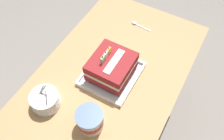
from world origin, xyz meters
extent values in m
plane|color=gray|center=(0.00, 0.00, 0.00)|extent=(8.00, 8.00, 0.00)
cube|color=tan|center=(0.00, 0.00, 0.68)|extent=(1.12, 0.71, 0.04)
cube|color=tan|center=(0.50, -0.30, 0.33)|extent=(0.06, 0.06, 0.66)
cube|color=tan|center=(0.50, 0.30, 0.33)|extent=(0.06, 0.06, 0.66)
cube|color=silver|center=(-0.02, -0.01, 0.70)|extent=(0.29, 0.26, 0.01)
cube|color=silver|center=(-0.02, -0.13, 0.71)|extent=(0.29, 0.01, 0.02)
cube|color=silver|center=(-0.02, 0.12, 0.71)|extent=(0.29, 0.01, 0.02)
cube|color=silver|center=(-0.16, -0.01, 0.71)|extent=(0.01, 0.24, 0.02)
cube|color=silver|center=(0.12, -0.01, 0.71)|extent=(0.01, 0.24, 0.02)
cube|color=maroon|center=(-0.02, -0.01, 0.74)|extent=(0.21, 0.20, 0.04)
cube|color=silver|center=(-0.02, -0.01, 0.77)|extent=(0.21, 0.20, 0.02)
cube|color=maroon|center=(-0.02, -0.01, 0.81)|extent=(0.21, 0.20, 0.04)
cube|color=silver|center=(-0.02, -0.02, 0.83)|extent=(0.16, 0.04, 0.00)
cube|color=#99DB9E|center=(-0.05, 0.02, 0.85)|extent=(0.02, 0.01, 0.04)
ellipsoid|color=yellow|center=(-0.05, 0.02, 0.87)|extent=(0.01, 0.01, 0.01)
cube|color=white|center=(-0.02, 0.02, 0.85)|extent=(0.02, 0.01, 0.04)
ellipsoid|color=yellow|center=(-0.02, 0.02, 0.87)|extent=(0.01, 0.01, 0.01)
cube|color=#EFC64C|center=(0.01, 0.02, 0.85)|extent=(0.02, 0.01, 0.04)
ellipsoid|color=yellow|center=(0.01, 0.02, 0.87)|extent=(0.01, 0.01, 0.01)
cylinder|color=white|center=(-0.32, 0.19, 0.71)|extent=(0.14, 0.14, 0.03)
cylinder|color=white|center=(-0.32, 0.19, 0.73)|extent=(0.14, 0.14, 0.03)
cylinder|color=white|center=(-0.32, 0.19, 0.74)|extent=(0.14, 0.14, 0.03)
cylinder|color=white|center=(-0.32, 0.19, 0.76)|extent=(0.14, 0.14, 0.03)
cylinder|color=silver|center=(-0.30, 0.20, 0.79)|extent=(0.04, 0.05, 0.08)
cylinder|color=silver|center=(-0.30, 0.17, 0.80)|extent=(0.05, 0.06, 0.07)
cylinder|color=silver|center=(-0.31, 0.20, 0.79)|extent=(0.05, 0.03, 0.07)
cylinder|color=silver|center=(-0.31, -0.06, 0.75)|extent=(0.12, 0.12, 0.10)
cylinder|color=#B23D47|center=(-0.31, -0.06, 0.75)|extent=(0.12, 0.12, 0.03)
cylinder|color=slate|center=(-0.31, -0.06, 0.80)|extent=(0.12, 0.12, 0.01)
ellipsoid|color=silver|center=(0.37, 0.06, 0.70)|extent=(0.03, 0.03, 0.01)
cube|color=silver|center=(0.37, -0.01, 0.70)|extent=(0.02, 0.10, 0.00)
camera|label=1|loc=(-0.63, -0.35, 1.75)|focal=38.70mm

